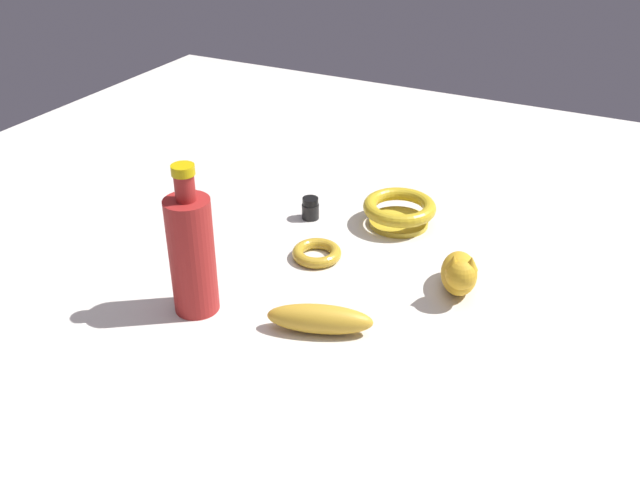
% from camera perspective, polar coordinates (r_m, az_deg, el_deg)
% --- Properties ---
extents(ground, '(2.00, 2.00, 0.00)m').
position_cam_1_polar(ground, '(1.19, 0.00, -2.45)').
color(ground, silver).
extents(bangle, '(0.09, 0.09, 0.02)m').
position_cam_1_polar(bangle, '(1.22, -0.27, -1.06)').
color(bangle, gold).
rests_on(bangle, ground).
extents(nail_polish_jar, '(0.03, 0.03, 0.04)m').
position_cam_1_polar(nail_polish_jar, '(1.35, -0.78, 2.59)').
color(nail_polish_jar, black).
rests_on(nail_polish_jar, ground).
extents(bottle_tall, '(0.07, 0.07, 0.24)m').
position_cam_1_polar(bottle_tall, '(1.07, -10.38, -1.01)').
color(bottle_tall, maroon).
rests_on(bottle_tall, ground).
extents(cat_figurine, '(0.13, 0.09, 0.09)m').
position_cam_1_polar(cat_figurine, '(1.14, 11.27, -2.61)').
color(cat_figurine, gold).
rests_on(cat_figurine, ground).
extents(bowl, '(0.14, 0.14, 0.05)m').
position_cam_1_polar(bowl, '(1.33, 6.45, 2.42)').
color(bowl, gold).
rests_on(bowl, ground).
extents(banana, '(0.10, 0.16, 0.04)m').
position_cam_1_polar(banana, '(1.04, -0.01, -6.43)').
color(banana, gold).
rests_on(banana, ground).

